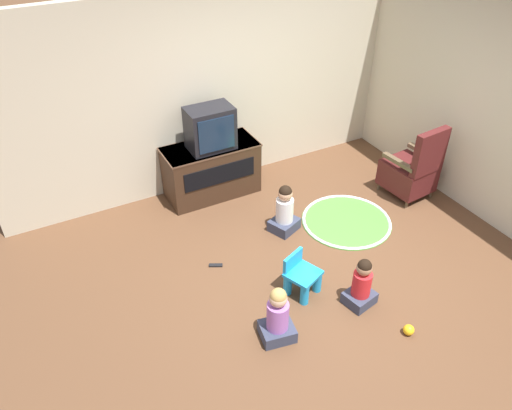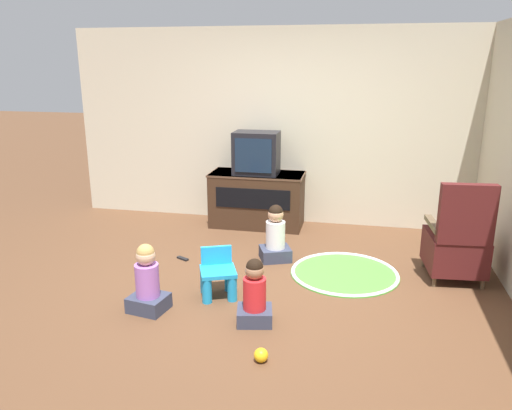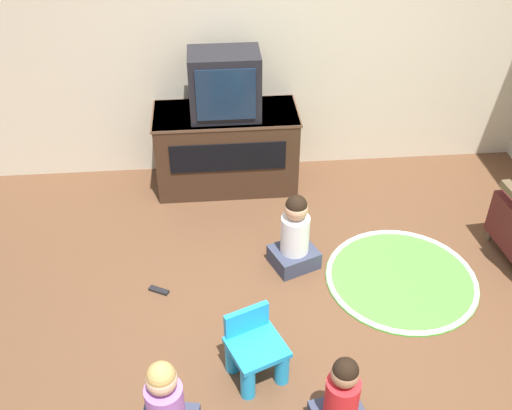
# 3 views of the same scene
# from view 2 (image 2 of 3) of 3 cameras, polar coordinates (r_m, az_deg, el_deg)

# --- Properties ---
(ground_plane) EXTENTS (30.00, 30.00, 0.00)m
(ground_plane) POSITION_cam_2_polar(r_m,az_deg,el_deg) (4.86, 0.49, -9.59)
(ground_plane) COLOR brown
(wall_back) EXTENTS (5.43, 0.12, 2.54)m
(wall_back) POSITION_cam_2_polar(r_m,az_deg,el_deg) (6.69, 1.94, 8.91)
(wall_back) COLOR beige
(wall_back) RESTS_ON ground_plane
(tv_cabinet) EXTENTS (1.22, 0.56, 0.71)m
(tv_cabinet) POSITION_cam_2_polar(r_m,az_deg,el_deg) (6.55, 0.12, 0.73)
(tv_cabinet) COLOR #382316
(tv_cabinet) RESTS_ON ground_plane
(television) EXTENTS (0.57, 0.39, 0.54)m
(television) POSITION_cam_2_polar(r_m,az_deg,el_deg) (6.37, 0.03, 5.95)
(television) COLOR black
(television) RESTS_ON tv_cabinet
(black_armchair) EXTENTS (0.58, 0.65, 1.03)m
(black_armchair) POSITION_cam_2_polar(r_m,az_deg,el_deg) (5.31, 21.95, -4.14)
(black_armchair) COLOR brown
(black_armchair) RESTS_ON ground_plane
(yellow_kid_chair) EXTENTS (0.41, 0.40, 0.44)m
(yellow_kid_chair) POSITION_cam_2_polar(r_m,az_deg,el_deg) (4.67, -4.37, -8.13)
(yellow_kid_chair) COLOR #1E99DB
(yellow_kid_chair) RESTS_ON ground_plane
(play_mat) EXTENTS (1.11, 1.11, 0.04)m
(play_mat) POSITION_cam_2_polar(r_m,az_deg,el_deg) (5.26, 10.08, -7.67)
(play_mat) COLOR green
(play_mat) RESTS_ON ground_plane
(child_watching_left) EXTENTS (0.40, 0.38, 0.63)m
(child_watching_left) POSITION_cam_2_polar(r_m,az_deg,el_deg) (5.44, 2.24, -3.60)
(child_watching_left) COLOR #33384C
(child_watching_left) RESTS_ON ground_plane
(child_watching_center) EXTENTS (0.36, 0.33, 0.62)m
(child_watching_center) POSITION_cam_2_polar(r_m,az_deg,el_deg) (4.47, -12.31, -8.61)
(child_watching_center) COLOR #33384C
(child_watching_center) RESTS_ON ground_plane
(child_watching_right) EXTENTS (0.34, 0.31, 0.57)m
(child_watching_right) POSITION_cam_2_polar(r_m,az_deg,el_deg) (4.18, -0.17, -10.30)
(child_watching_right) COLOR #33384C
(child_watching_right) RESTS_ON ground_plane
(toy_ball) EXTENTS (0.11, 0.11, 0.11)m
(toy_ball) POSITION_cam_2_polar(r_m,az_deg,el_deg) (3.78, 0.58, -16.78)
(toy_ball) COLOR yellow
(toy_ball) RESTS_ON ground_plane
(remote_control) EXTENTS (0.15, 0.11, 0.02)m
(remote_control) POSITION_cam_2_polar(r_m,az_deg,el_deg) (5.60, -8.38, -6.07)
(remote_control) COLOR black
(remote_control) RESTS_ON ground_plane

